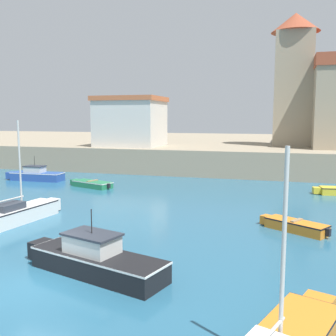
{
  "coord_description": "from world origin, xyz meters",
  "views": [
    {
      "loc": [
        8.21,
        -11.02,
        5.72
      ],
      "look_at": [
        0.1,
        16.5,
        2.0
      ],
      "focal_mm": 42.0,
      "sensor_mm": 36.0,
      "label": 1
    }
  ],
  "objects": [
    {
      "name": "dinghy_green_0",
      "position": [
        -6.88,
        17.81,
        0.27
      ],
      "size": [
        4.2,
        2.4,
        0.58
      ],
      "color": "#237A4C",
      "rests_on": "ground"
    },
    {
      "name": "dinghy_orange_6",
      "position": [
        8.91,
        9.29,
        0.3
      ],
      "size": [
        3.45,
        2.56,
        0.62
      ],
      "color": "orange",
      "rests_on": "ground"
    },
    {
      "name": "sailboat_white_1",
      "position": [
        -5.59,
        6.78,
        0.5
      ],
      "size": [
        2.03,
        5.92,
        5.56
      ],
      "color": "white",
      "rests_on": "ground"
    },
    {
      "name": "motorboat_black_4",
      "position": [
        1.68,
        1.52,
        0.55
      ],
      "size": [
        6.23,
        3.07,
        2.42
      ],
      "color": "black",
      "rests_on": "ground"
    },
    {
      "name": "motorboat_blue_9",
      "position": [
        -13.38,
        19.53,
        0.5
      ],
      "size": [
        5.51,
        1.66,
        2.24
      ],
      "color": "#284C9E",
      "rests_on": "ground"
    },
    {
      "name": "harbor_shed_near_wharf",
      "position": [
        -8.0,
        29.48,
        5.27
      ],
      "size": [
        6.98,
        6.28,
        5.38
      ],
      "color": "silver",
      "rests_on": "quay_seawall"
    },
    {
      "name": "ground_plane",
      "position": [
        0.0,
        0.0,
        0.0
      ],
      "size": [
        200.0,
        200.0,
        0.0
      ],
      "primitive_type": "plane",
      "color": "#28607F"
    },
    {
      "name": "quay_seawall",
      "position": [
        0.0,
        45.23,
        1.28
      ],
      "size": [
        120.0,
        40.0,
        2.56
      ],
      "primitive_type": "cube",
      "color": "gray",
      "rests_on": "ground"
    }
  ]
}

